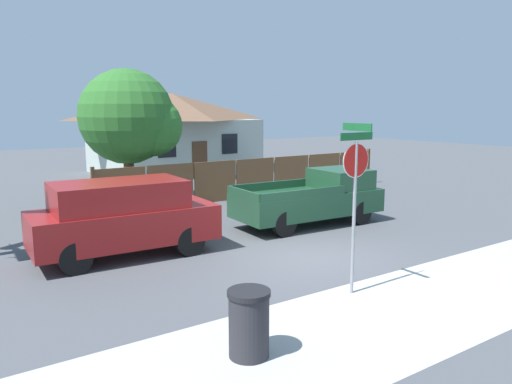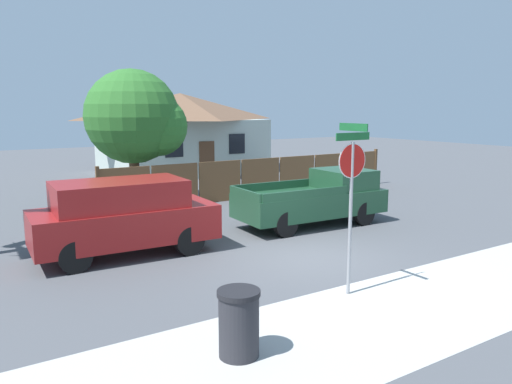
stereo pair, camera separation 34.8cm
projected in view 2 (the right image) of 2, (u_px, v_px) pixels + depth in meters
name	position (u px, v px, depth m)	size (l,w,h in m)	color
ground_plane	(309.00, 258.00, 12.71)	(80.00, 80.00, 0.00)	#4C4F54
sidewalk_strip	(424.00, 303.00, 9.73)	(36.00, 3.20, 0.01)	#B2B2AD
wooden_fence	(261.00, 178.00, 21.20)	(13.81, 0.12, 1.75)	brown
house	(181.00, 132.00, 29.32)	(9.04, 7.09, 4.61)	#B2C1B7
oak_tree	(138.00, 119.00, 19.46)	(3.86, 3.67, 5.27)	brown
red_suv	(124.00, 215.00, 12.77)	(4.67, 2.15, 1.95)	maroon
orange_pickup	(316.00, 199.00, 16.19)	(4.99, 2.18, 1.75)	#1E472D
stop_sign	(352.00, 181.00, 9.85)	(0.86, 0.77, 3.48)	gray
trash_bin	(239.00, 323.00, 7.59)	(0.66, 0.66, 1.06)	#28282D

